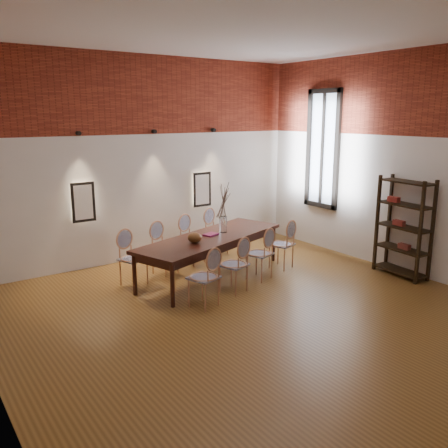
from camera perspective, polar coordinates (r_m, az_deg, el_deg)
floor at (r=7.17m, az=3.60°, el=-10.77°), size 7.00×7.00×0.02m
ceiling at (r=6.65m, az=4.14°, el=22.80°), size 7.00×7.00×0.02m
wall_back at (r=9.61m, az=-9.71°, el=7.64°), size 7.00×0.10×4.00m
wall_right at (r=9.26m, az=21.31°, el=6.73°), size 0.10×7.00×4.00m
brick_band_back at (r=9.52m, az=-9.82°, el=15.12°), size 7.00×0.02×1.50m
brick_band_right at (r=9.16m, az=21.72°, el=14.49°), size 0.02×7.00×1.50m
niche_left at (r=9.13m, az=-16.63°, el=2.55°), size 0.36×0.06×0.66m
niche_right at (r=10.24m, az=-2.74°, el=4.19°), size 0.36×0.06×0.66m
spot_fixture_left at (r=8.97m, az=-17.10°, el=10.39°), size 0.08×0.10×0.08m
spot_fixture_mid at (r=9.55m, az=-8.40°, el=10.96°), size 0.08×0.10×0.08m
spot_fixture_right at (r=10.26m, az=-1.29°, el=11.23°), size 0.08×0.10×0.08m
window_glass at (r=10.41m, az=11.85°, el=8.78°), size 0.02×0.78×2.38m
window_frame at (r=10.40m, az=11.77°, el=8.78°), size 0.08×0.90×2.50m
window_mullion at (r=10.40m, az=11.77°, el=8.78°), size 0.06×0.06×2.40m
dining_table at (r=8.59m, az=-1.54°, el=-3.89°), size 3.26×1.90×0.75m
chair_near_a at (r=7.24m, az=-2.47°, el=-6.41°), size 0.55×0.55×0.94m
chair_near_b at (r=7.82m, az=1.16°, el=-4.90°), size 0.55×0.55×0.94m
chair_near_c at (r=8.43m, az=4.26°, el=-3.58°), size 0.55×0.55×0.94m
chair_near_d at (r=9.07m, az=6.92°, el=-2.44°), size 0.55×0.55×0.94m
chair_far_a at (r=8.27m, az=-10.86°, el=-4.13°), size 0.55×0.55×0.94m
chair_far_b at (r=8.78m, az=-7.12°, el=-2.97°), size 0.55×0.55×0.94m
chair_far_c at (r=9.33m, az=-3.81°, el=-1.92°), size 0.55×0.55×0.94m
chair_far_d at (r=9.91m, az=-0.88°, el=-1.00°), size 0.55×0.55×0.94m
vase at (r=8.73m, az=-0.10°, el=-0.04°), size 0.14×0.14×0.30m
dried_branches at (r=8.64m, az=-0.10°, el=2.86°), size 0.50×0.50×0.70m
bowl at (r=8.06m, az=-3.56°, el=-1.64°), size 0.24×0.24×0.18m
book at (r=8.55m, az=-1.59°, el=-1.26°), size 0.30×0.25×0.03m
shelving_rack at (r=9.10m, az=20.79°, el=-0.36°), size 0.47×1.03×1.80m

